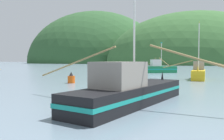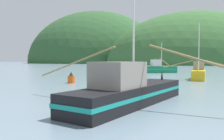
% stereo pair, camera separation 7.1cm
% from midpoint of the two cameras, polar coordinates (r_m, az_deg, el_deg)
% --- Properties ---
extents(hill_mid_left, '(116.68, 93.35, 69.72)m').
position_cam_midpoint_polar(hill_mid_left, '(169.39, 18.40, 1.33)').
color(hill_mid_left, '#386633').
rests_on(hill_mid_left, ground).
extents(hill_far_right, '(128.18, 102.54, 95.44)m').
position_cam_midpoint_polar(hill_far_right, '(224.58, -4.30, 1.67)').
color(hill_far_right, '#2D562D').
rests_on(hill_far_right, ground).
extents(fishing_boat_green, '(8.16, 11.07, 6.58)m').
position_cam_midpoint_polar(fishing_boat_green, '(52.10, 10.74, 0.37)').
color(fishing_boat_green, '#197A47').
rests_on(fishing_boat_green, ground).
extents(fishing_boat_black, '(15.76, 11.21, 7.63)m').
position_cam_midpoint_polar(fishing_boat_black, '(14.56, 4.09, -4.95)').
color(fishing_boat_black, black).
rests_on(fishing_boat_black, ground).
extents(fishing_boat_yellow, '(9.90, 6.50, 8.05)m').
position_cam_midpoint_polar(fishing_boat_yellow, '(35.72, 19.95, -0.78)').
color(fishing_boat_yellow, gold).
rests_on(fishing_boat_yellow, ground).
extents(channel_buoy, '(0.86, 0.86, 1.36)m').
position_cam_midpoint_polar(channel_buoy, '(28.81, -9.79, -2.02)').
color(channel_buoy, '#E55914').
rests_on(channel_buoy, ground).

